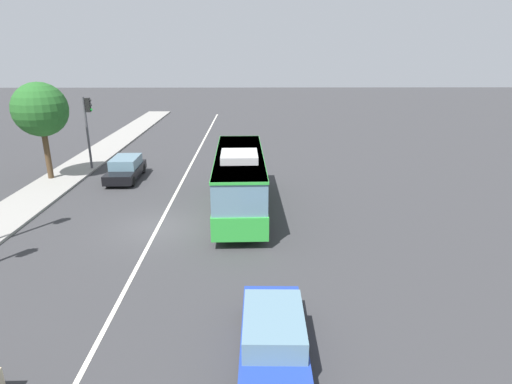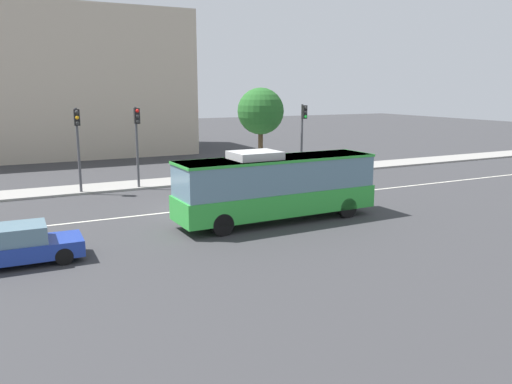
{
  "view_description": "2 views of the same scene",
  "coord_description": "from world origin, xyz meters",
  "px_view_note": "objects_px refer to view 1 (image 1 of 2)",
  "views": [
    {
      "loc": [
        -19.12,
        -4.63,
        8.3
      ],
      "look_at": [
        1.8,
        -4.84,
        1.22
      ],
      "focal_mm": 29.66,
      "sensor_mm": 36.0,
      "label": 1
    },
    {
      "loc": [
        -9.31,
        -25.11,
        6.32
      ],
      "look_at": [
        1.18,
        -4.21,
        1.58
      ],
      "focal_mm": 35.95,
      "sensor_mm": 36.0,
      "label": 2
    }
  ],
  "objects_px": {
    "traffic_light_near_corner": "(88,121)",
    "street_tree_kerbside_left": "(40,110)",
    "transit_bus": "(240,178)",
    "sedan_blue": "(273,333)",
    "sedan_black": "(126,169)"
  },
  "relations": [
    {
      "from": "traffic_light_near_corner",
      "to": "street_tree_kerbside_left",
      "type": "height_order",
      "value": "street_tree_kerbside_left"
    },
    {
      "from": "transit_bus",
      "to": "sedan_blue",
      "type": "xyz_separation_m",
      "value": [
        -11.55,
        -1.24,
        -1.09
      ]
    },
    {
      "from": "sedan_black",
      "to": "traffic_light_near_corner",
      "type": "bearing_deg",
      "value": -128.78
    },
    {
      "from": "transit_bus",
      "to": "traffic_light_near_corner",
      "type": "xyz_separation_m",
      "value": [
        8.15,
        10.79,
        1.75
      ]
    },
    {
      "from": "sedan_blue",
      "to": "street_tree_kerbside_left",
      "type": "relative_size",
      "value": 0.71
    },
    {
      "from": "traffic_light_near_corner",
      "to": "street_tree_kerbside_left",
      "type": "relative_size",
      "value": 0.81
    },
    {
      "from": "traffic_light_near_corner",
      "to": "street_tree_kerbside_left",
      "type": "distance_m",
      "value": 3.35
    },
    {
      "from": "transit_bus",
      "to": "street_tree_kerbside_left",
      "type": "distance_m",
      "value": 14.28
    },
    {
      "from": "sedan_blue",
      "to": "street_tree_kerbside_left",
      "type": "bearing_deg",
      "value": 40.32
    },
    {
      "from": "sedan_blue",
      "to": "sedan_black",
      "type": "distance_m",
      "value": 19.59
    },
    {
      "from": "transit_bus",
      "to": "street_tree_kerbside_left",
      "type": "bearing_deg",
      "value": 64.47
    },
    {
      "from": "transit_bus",
      "to": "street_tree_kerbside_left",
      "type": "xyz_separation_m",
      "value": [
        5.69,
        12.79,
        2.84
      ]
    },
    {
      "from": "street_tree_kerbside_left",
      "to": "transit_bus",
      "type": "bearing_deg",
      "value": -113.99
    },
    {
      "from": "sedan_black",
      "to": "transit_bus",
      "type": "bearing_deg",
      "value": 52.13
    },
    {
      "from": "transit_bus",
      "to": "sedan_black",
      "type": "distance_m",
      "value": 9.8
    }
  ]
}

